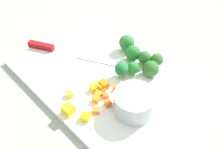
{
  "coord_description": "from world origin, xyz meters",
  "views": [
    {
      "loc": [
        0.28,
        -0.28,
        0.4
      ],
      "look_at": [
        0.0,
        0.0,
        0.02
      ],
      "focal_mm": 37.42,
      "sensor_mm": 36.0,
      "label": 1
    }
  ],
  "objects": [
    {
      "name": "broccoli_floret_1",
      "position": [
        -0.01,
        0.08,
        0.03
      ],
      "size": [
        0.04,
        0.04,
        0.04
      ],
      "color": "#83B85F",
      "rests_on": "cutting_board"
    },
    {
      "name": "carrot_dice_2",
      "position": [
        0.01,
        -0.04,
        0.02
      ],
      "size": [
        0.02,
        0.02,
        0.02
      ],
      "primitive_type": "cube",
      "rotation": [
        0.0,
        0.0,
        3.02
      ],
      "color": "orange",
      "rests_on": "cutting_board"
    },
    {
      "name": "pepper_dice_5",
      "position": [
        -0.02,
        -0.11,
        0.02
      ],
      "size": [
        0.02,
        0.02,
        0.01
      ],
      "primitive_type": "cube",
      "rotation": [
        0.0,
        0.0,
        1.23
      ],
      "color": "yellow",
      "rests_on": "cutting_board"
    },
    {
      "name": "carrot_dice_8",
      "position": [
        0.02,
        -0.05,
        0.02
      ],
      "size": [
        0.01,
        0.01,
        0.01
      ],
      "primitive_type": "cube",
      "rotation": [
        0.0,
        0.0,
        1.62
      ],
      "color": "orange",
      "rests_on": "cutting_board"
    },
    {
      "name": "carrot_dice_1",
      "position": [
        0.04,
        -0.02,
        0.02
      ],
      "size": [
        0.02,
        0.01,
        0.01
      ],
      "primitive_type": "cube",
      "rotation": [
        0.0,
        0.0,
        0.04
      ],
      "color": "orange",
      "rests_on": "cutting_board"
    },
    {
      "name": "carrot_dice_3",
      "position": [
        0.03,
        -0.08,
        0.02
      ],
      "size": [
        0.02,
        0.02,
        0.01
      ],
      "primitive_type": "cube",
      "rotation": [
        0.0,
        0.0,
        0.48
      ],
      "color": "orange",
      "rests_on": "cutting_board"
    },
    {
      "name": "pepper_dice_1",
      "position": [
        0.0,
        -0.06,
        0.02
      ],
      "size": [
        0.02,
        0.02,
        0.01
      ],
      "primitive_type": "cube",
      "rotation": [
        0.0,
        0.0,
        3.02
      ],
      "color": "yellow",
      "rests_on": "cutting_board"
    },
    {
      "name": "broccoli_floret_4",
      "position": [
        0.02,
        0.09,
        0.03
      ],
      "size": [
        0.03,
        0.03,
        0.04
      ],
      "color": "#81BD62",
      "rests_on": "cutting_board"
    },
    {
      "name": "carrot_dice_4",
      "position": [
        0.05,
        -0.07,
        0.02
      ],
      "size": [
        0.02,
        0.02,
        0.01
      ],
      "primitive_type": "cube",
      "rotation": [
        0.0,
        0.0,
        1.27
      ],
      "color": "orange",
      "rests_on": "cutting_board"
    },
    {
      "name": "ground_plane",
      "position": [
        0.0,
        0.0,
        0.0
      ],
      "size": [
        4.0,
        4.0,
        0.0
      ],
      "primitive_type": "plane",
      "color": "gray"
    },
    {
      "name": "carrot_dice_5",
      "position": [
        0.01,
        -0.06,
        0.02
      ],
      "size": [
        0.01,
        0.01,
        0.01
      ],
      "primitive_type": "cube",
      "rotation": [
        0.0,
        0.0,
        1.55
      ],
      "color": "orange",
      "rests_on": "cutting_board"
    },
    {
      "name": "chef_knife",
      "position": [
        -0.16,
        -0.03,
        0.02
      ],
      "size": [
        0.27,
        0.15,
        0.02
      ],
      "rotation": [
        0.0,
        0.0,
        0.48
      ],
      "color": "silver",
      "rests_on": "cutting_board"
    },
    {
      "name": "broccoli_floret_6",
      "position": [
        -0.05,
        0.1,
        0.04
      ],
      "size": [
        0.04,
        0.04,
        0.05
      ],
      "color": "#80BE61",
      "rests_on": "cutting_board"
    },
    {
      "name": "cutting_board",
      "position": [
        0.0,
        0.0,
        0.01
      ],
      "size": [
        0.48,
        0.31,
        0.01
      ],
      "primitive_type": "cube",
      "color": "white",
      "rests_on": "ground_plane"
    },
    {
      "name": "pepper_dice_0",
      "position": [
        0.01,
        -0.04,
        0.02
      ],
      "size": [
        0.02,
        0.02,
        0.02
      ],
      "primitive_type": "cube",
      "rotation": [
        0.0,
        0.0,
        0.1
      ],
      "color": "yellow",
      "rests_on": "cutting_board"
    },
    {
      "name": "carrot_dice_6",
      "position": [
        0.03,
        -0.05,
        0.02
      ],
      "size": [
        0.02,
        0.02,
        0.01
      ],
      "primitive_type": "cube",
      "rotation": [
        0.0,
        0.0,
        0.9
      ],
      "color": "orange",
      "rests_on": "cutting_board"
    },
    {
      "name": "pepper_dice_2",
      "position": [
        0.01,
        -0.14,
        0.02
      ],
      "size": [
        0.02,
        0.02,
        0.02
      ],
      "primitive_type": "cube",
      "rotation": [
        0.0,
        0.0,
        1.68
      ],
      "color": "yellow",
      "rests_on": "cutting_board"
    },
    {
      "name": "pepper_dice_4",
      "position": [
        0.05,
        -0.12,
        0.02
      ],
      "size": [
        0.02,
        0.02,
        0.01
      ],
      "primitive_type": "cube",
      "rotation": [
        0.0,
        0.0,
        0.51
      ],
      "color": "yellow",
      "rests_on": "cutting_board"
    },
    {
      "name": "pepper_dice_3",
      "position": [
        0.02,
        -0.06,
        0.02
      ],
      "size": [
        0.01,
        0.01,
        0.01
      ],
      "primitive_type": "cube",
      "rotation": [
        0.0,
        0.0,
        1.55
      ],
      "color": "yellow",
      "rests_on": "cutting_board"
    },
    {
      "name": "broccoli_floret_3",
      "position": [
        0.06,
        0.07,
        0.03
      ],
      "size": [
        0.04,
        0.04,
        0.04
      ],
      "color": "#98BA6D",
      "rests_on": "cutting_board"
    },
    {
      "name": "broccoli_floret_0",
      "position": [
        0.02,
        0.05,
        0.03
      ],
      "size": [
        0.03,
        0.03,
        0.03
      ],
      "color": "#85B658",
      "rests_on": "cutting_board"
    },
    {
      "name": "carrot_dice_0",
      "position": [
        0.06,
        0.01,
        0.02
      ],
      "size": [
        0.02,
        0.02,
        0.01
      ],
      "primitive_type": "cube",
      "rotation": [
        0.0,
        0.0,
        0.49
      ],
      "color": "orange",
      "rests_on": "cutting_board"
    },
    {
      "name": "broccoli_floret_2",
      "position": [
        0.01,
        0.02,
        0.03
      ],
      "size": [
        0.03,
        0.03,
        0.04
      ],
      "color": "#8AAE69",
      "rests_on": "cutting_board"
    },
    {
      "name": "broccoli_floret_5",
      "position": [
        0.05,
        0.11,
        0.03
      ],
      "size": [
        0.03,
        0.03,
        0.04
      ],
      "color": "#80AB65",
      "rests_on": "cutting_board"
    },
    {
      "name": "carrot_dice_7",
      "position": [
        0.05,
        -0.1,
        0.02
      ],
      "size": [
        0.02,
        0.02,
        0.01
      ],
      "primitive_type": "cube",
      "rotation": [
        0.0,
        0.0,
        2.27
      ],
      "color": "orange",
      "rests_on": "cutting_board"
    },
    {
      "name": "prep_bowl",
      "position": [
        0.1,
        -0.04,
        0.04
      ],
      "size": [
        0.09,
        0.09,
        0.05
      ],
      "primitive_type": "cylinder",
      "color": "#B1BABE",
      "rests_on": "cutting_board"
    }
  ]
}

